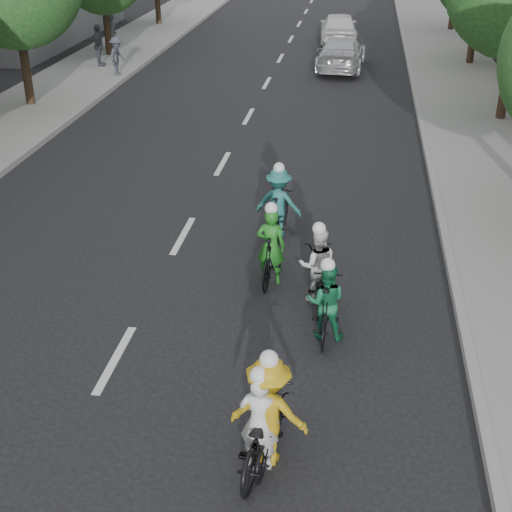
% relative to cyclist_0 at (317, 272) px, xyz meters
% --- Properties ---
extents(ground, '(120.00, 120.00, 0.00)m').
position_rel_cyclist_0_xyz_m(ground, '(-3.30, -2.58, -0.60)').
color(ground, black).
rests_on(ground, ground).
extents(curb_left, '(0.18, 80.00, 0.18)m').
position_rel_cyclist_0_xyz_m(curb_left, '(-9.35, 7.42, -0.51)').
color(curb_left, '#999993').
rests_on(curb_left, ground).
extents(sidewalk_right, '(4.00, 80.00, 0.15)m').
position_rel_cyclist_0_xyz_m(sidewalk_right, '(4.70, 7.42, -0.52)').
color(sidewalk_right, gray).
rests_on(sidewalk_right, ground).
extents(curb_right, '(0.18, 80.00, 0.18)m').
position_rel_cyclist_0_xyz_m(curb_right, '(2.75, 7.42, -0.51)').
color(curb_right, '#999993').
rests_on(curb_right, ground).
extents(cyclist_0, '(0.91, 1.91, 1.68)m').
position_rel_cyclist_0_xyz_m(cyclist_0, '(0.00, 0.00, 0.00)').
color(cyclist_0, black).
rests_on(cyclist_0, ground).
extents(cyclist_1, '(0.61, 1.81, 1.78)m').
position_rel_cyclist_0_xyz_m(cyclist_1, '(-0.99, 0.60, 0.03)').
color(cyclist_1, black).
rests_on(cyclist_1, ground).
extents(cyclist_2, '(1.14, 1.78, 1.80)m').
position_rel_cyclist_0_xyz_m(cyclist_2, '(-1.09, 2.80, 0.10)').
color(cyclist_2, black).
rests_on(cyclist_2, ground).
extents(cyclist_3, '(0.90, 2.03, 1.67)m').
position_rel_cyclist_0_xyz_m(cyclist_3, '(-0.48, -4.65, -0.03)').
color(cyclist_3, black).
rests_on(cyclist_3, ground).
extents(cyclist_4, '(1.16, 1.62, 1.85)m').
position_rel_cyclist_0_xyz_m(cyclist_4, '(-0.37, -4.56, 0.10)').
color(cyclist_4, black).
rests_on(cyclist_4, ground).
extents(cyclist_5, '(0.70, 1.84, 1.59)m').
position_rel_cyclist_0_xyz_m(cyclist_5, '(0.24, -1.27, 0.02)').
color(cyclist_5, black).
rests_on(cyclist_5, ground).
extents(follow_car_lead, '(2.21, 4.96, 1.42)m').
position_rel_cyclist_0_xyz_m(follow_car_lead, '(-0.33, 20.45, 0.11)').
color(follow_car_lead, silver).
rests_on(follow_car_lead, ground).
extents(follow_car_trail, '(2.17, 4.76, 1.58)m').
position_rel_cyclist_0_xyz_m(follow_car_trail, '(-0.72, 26.69, 0.20)').
color(follow_car_trail, white).
rests_on(follow_car_trail, ground).
extents(spectator_0, '(0.70, 1.09, 1.60)m').
position_rel_cyclist_0_xyz_m(spectator_0, '(-9.71, 17.33, 0.35)').
color(spectator_0, '#44454F').
rests_on(spectator_0, sidewalk_left).
extents(spectator_1, '(0.64, 1.13, 1.82)m').
position_rel_cyclist_0_xyz_m(spectator_1, '(-11.06, 18.89, 0.47)').
color(spectator_1, '#4E4D5A').
rests_on(spectator_1, sidewalk_left).
extents(spectator_2, '(0.61, 0.93, 1.89)m').
position_rel_cyclist_0_xyz_m(spectator_2, '(-11.90, 22.88, 0.50)').
color(spectator_2, '#444550').
rests_on(spectator_2, sidewalk_left).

